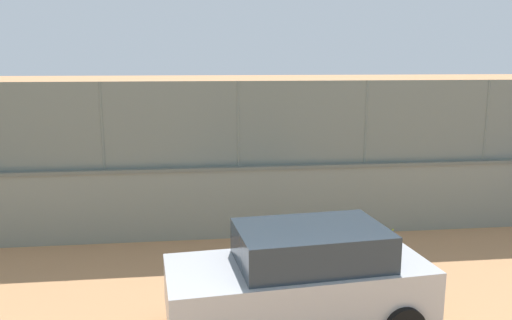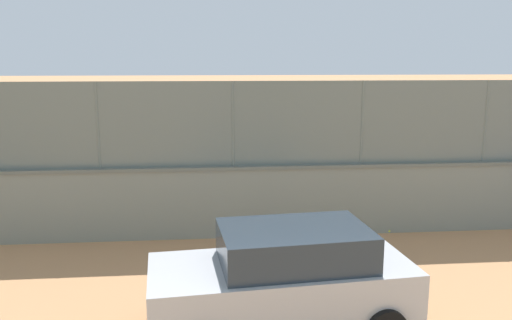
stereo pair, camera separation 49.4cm
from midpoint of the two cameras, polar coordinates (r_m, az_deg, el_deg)
The scene contains 9 objects.
ground_plane at distance 22.69m, azimuth 7.01°, elevation 0.47°, with size 260.00×260.00×0.00m, color tan.
perimeter_wall at distance 12.32m, azimuth 5.75°, elevation -4.36°, with size 27.90×0.77×1.71m.
fence_panel_on_wall at distance 11.97m, azimuth 5.91°, elevation 4.10°, with size 27.41×0.41×1.96m.
player_baseline_waiting at distance 14.69m, azimuth 6.91°, elevation -1.66°, with size 0.98×0.92×1.55m.
player_crossing_court at distance 20.89m, azimuth -6.22°, elevation 2.22°, with size 0.94×0.74×1.61m.
sports_ball at distance 13.03m, azimuth 15.67°, elevation -7.61°, with size 0.09×0.09×0.09m, color yellow.
spare_ball_by_wall at distance 14.22m, azimuth 9.67°, elevation -5.80°, with size 0.08×0.08×0.08m, color yellow.
courtside_bench at distance 15.67m, azimuth 23.16°, elevation -3.37°, with size 1.60×0.40×0.87m.
parked_car_silver at distance 8.06m, azimuth 4.99°, elevation -12.94°, with size 4.12×2.14×1.63m.
Camera 2 is at (4.79, 21.77, 4.11)m, focal length 35.86 mm.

